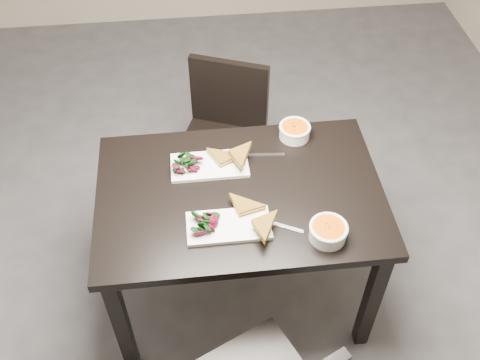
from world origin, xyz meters
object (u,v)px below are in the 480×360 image
Objects in this scene: soup_bowl_near at (328,231)px; table at (240,207)px; plate_far at (210,166)px; chair_far at (224,131)px; plate_near at (229,226)px; soup_bowl_far at (295,130)px.

table is at bearing 138.55° from soup_bowl_near.
plate_far is at bearing 134.61° from soup_bowl_near.
table is at bearing -67.67° from chair_far.
soup_bowl_near is at bearing -41.45° from table.
chair_far reaches higher than plate_near.
soup_bowl_near reaches higher than plate_far.
plate_far is at bearing 98.38° from plate_near.
plate_far is 2.31× the size of soup_bowl_far.
table is at bearing -132.56° from soup_bowl_far.
chair_far is 0.60m from plate_far.
plate_far is (-0.12, 0.16, 0.11)m from table.
plate_far is at bearing 126.24° from table.
table is 0.22m from plate_far.
table is 3.59× the size of plate_far.
plate_near is 0.61m from soup_bowl_far.
plate_near and plate_far have the same top height.
soup_bowl_far is at bearing 92.52° from soup_bowl_near.
plate_near is at bearing -109.60° from table.
plate_near is (-0.07, -0.18, 0.11)m from table.
soup_bowl_far reaches higher than plate_near.
soup_bowl_far is at bearing 47.44° from table.
soup_bowl_near reaches higher than plate_near.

